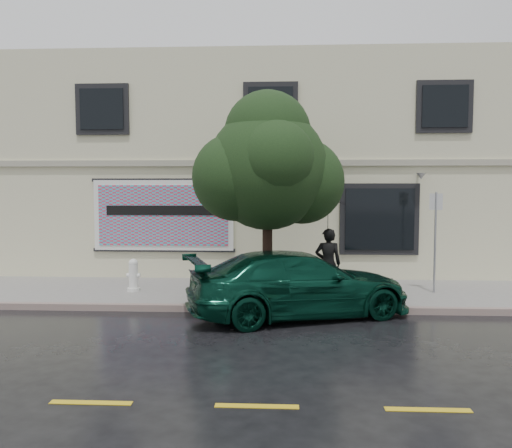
{
  "coord_description": "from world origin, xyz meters",
  "views": [
    {
      "loc": [
        0.3,
        -9.81,
        2.83
      ],
      "look_at": [
        -0.29,
        2.2,
        1.99
      ],
      "focal_mm": 35.0,
      "sensor_mm": 36.0,
      "label": 1
    }
  ],
  "objects_px": {
    "street_tree": "(268,170)",
    "fire_hydrant": "(133,275)",
    "car": "(299,284)",
    "pedestrian": "(328,264)"
  },
  "relations": [
    {
      "from": "street_tree",
      "to": "fire_hydrant",
      "type": "xyz_separation_m",
      "value": [
        -3.55,
        0.8,
        -2.72
      ]
    },
    {
      "from": "car",
      "to": "pedestrian",
      "type": "distance_m",
      "value": 1.35
    },
    {
      "from": "pedestrian",
      "to": "fire_hydrant",
      "type": "distance_m",
      "value": 5.09
    },
    {
      "from": "car",
      "to": "pedestrian",
      "type": "relative_size",
      "value": 2.87
    },
    {
      "from": "fire_hydrant",
      "to": "car",
      "type": "bearing_deg",
      "value": -30.27
    },
    {
      "from": "pedestrian",
      "to": "street_tree",
      "type": "height_order",
      "value": "street_tree"
    },
    {
      "from": "street_tree",
      "to": "pedestrian",
      "type": "bearing_deg",
      "value": 3.42
    },
    {
      "from": "car",
      "to": "fire_hydrant",
      "type": "xyz_separation_m",
      "value": [
        -4.28,
        1.8,
        -0.16
      ]
    },
    {
      "from": "street_tree",
      "to": "fire_hydrant",
      "type": "bearing_deg",
      "value": 167.29
    },
    {
      "from": "pedestrian",
      "to": "fire_hydrant",
      "type": "xyz_separation_m",
      "value": [
        -5.02,
        0.71,
        -0.45
      ]
    }
  ]
}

